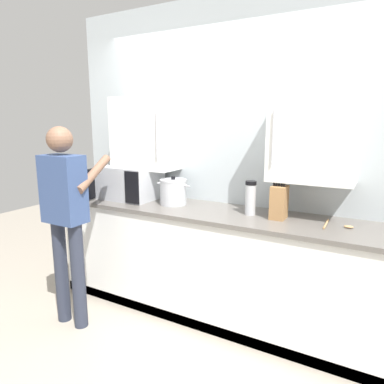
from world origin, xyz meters
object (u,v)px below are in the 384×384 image
(knife_block, at_px, (279,202))
(person_figure, at_px, (65,210))
(thermos_flask, at_px, (250,198))
(wooden_spoon, at_px, (337,225))
(stock_pot, at_px, (173,192))
(microwave_oven, at_px, (127,182))

(knife_block, xyz_separation_m, person_figure, (-1.52, -0.73, -0.09))
(person_figure, bearing_deg, knife_block, 25.68)
(thermos_flask, distance_m, person_figure, 1.48)
(wooden_spoon, distance_m, person_figure, 2.07)
(knife_block, distance_m, person_figure, 1.69)
(stock_pot, bearing_deg, thermos_flask, 0.07)
(stock_pot, relative_size, wooden_spoon, 1.39)
(microwave_oven, relative_size, knife_block, 2.38)
(knife_block, height_order, person_figure, person_figure)
(stock_pot, xyz_separation_m, knife_block, (0.96, -0.00, 0.02))
(knife_block, bearing_deg, microwave_oven, 179.74)
(stock_pot, distance_m, knife_block, 0.96)
(wooden_spoon, xyz_separation_m, knife_block, (-0.42, 0.00, 0.12))
(stock_pot, height_order, wooden_spoon, stock_pot)
(microwave_oven, height_order, knife_block, knife_block)
(microwave_oven, distance_m, wooden_spoon, 1.92)
(knife_block, bearing_deg, person_figure, -154.32)
(microwave_oven, height_order, thermos_flask, microwave_oven)
(microwave_oven, bearing_deg, person_figure, -91.90)
(thermos_flask, distance_m, wooden_spoon, 0.67)
(wooden_spoon, xyz_separation_m, person_figure, (-1.94, -0.73, 0.03))
(stock_pot, bearing_deg, knife_block, -0.12)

